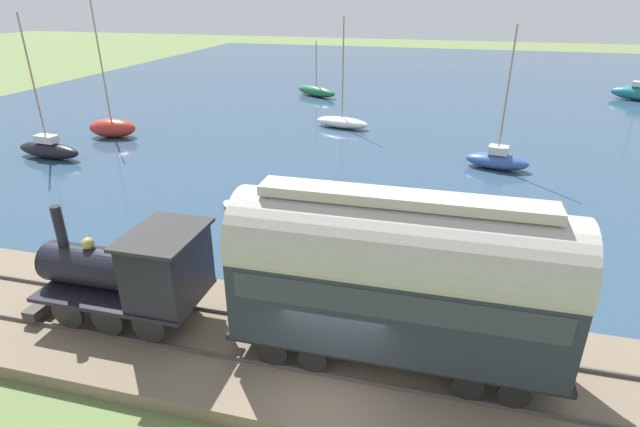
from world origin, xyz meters
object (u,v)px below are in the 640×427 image
object	(u,v)px
sailboat_blue	(497,159)
rowboat_near_shore	(285,190)
steam_locomotive	(135,270)
passenger_coach	(397,275)
sailboat_red	(112,127)
rowboat_mid_harbor	(466,199)
sailboat_black	(48,148)
sailboat_white	(342,122)
rowboat_off_pier	(236,208)
sailboat_teal	(639,93)
sailboat_green	(316,91)

from	to	relation	value
sailboat_blue	rowboat_near_shore	distance (m)	12.67
steam_locomotive	passenger_coach	distance (m)	7.47
passenger_coach	sailboat_red	bearing A→B (deg)	49.07
rowboat_mid_harbor	sailboat_black	bearing A→B (deg)	89.63
sailboat_white	sailboat_black	distance (m)	19.69
passenger_coach	rowboat_mid_harbor	distance (m)	13.22
steam_locomotive	sailboat_blue	world-z (taller)	sailboat_blue
sailboat_red	rowboat_mid_harbor	xyz separation A→B (m)	(-6.17, -23.87, -0.47)
passenger_coach	sailboat_black	world-z (taller)	sailboat_black
steam_locomotive	sailboat_red	distance (m)	23.78
sailboat_black	sailboat_red	bearing A→B (deg)	-4.53
sailboat_blue	rowboat_near_shore	xyz separation A→B (m)	(-6.95, 10.60, -0.28)
passenger_coach	rowboat_off_pier	distance (m)	12.69
sailboat_blue	rowboat_off_pier	size ratio (longest dim) A/B	3.75
passenger_coach	sailboat_black	size ratio (longest dim) A/B	1.01
sailboat_white	rowboat_near_shore	distance (m)	13.84
passenger_coach	sailboat_teal	xyz separation A→B (m)	(42.14, -17.90, -2.44)
sailboat_teal	sailboat_white	bearing A→B (deg)	148.00
rowboat_off_pier	sailboat_black	bearing A→B (deg)	111.27
rowboat_off_pier	sailboat_red	bearing A→B (deg)	93.27
rowboat_near_shore	sailboat_teal	bearing A→B (deg)	-49.73
passenger_coach	rowboat_near_shore	world-z (taller)	passenger_coach
sailboat_blue	sailboat_teal	xyz separation A→B (m)	(23.62, -14.07, 0.15)
steam_locomotive	sailboat_red	world-z (taller)	sailboat_red
sailboat_white	sailboat_green	bearing A→B (deg)	36.57
sailboat_green	sailboat_teal	distance (m)	30.13
sailboat_blue	sailboat_white	distance (m)	12.65
sailboat_blue	steam_locomotive	bearing A→B (deg)	159.78
passenger_coach	sailboat_black	xyz separation A→B (m)	(13.77, 22.66, -2.55)
sailboat_green	sailboat_black	size ratio (longest dim) A/B	0.61
sailboat_teal	rowboat_near_shore	size ratio (longest dim) A/B	3.77
passenger_coach	rowboat_near_shore	xyz separation A→B (m)	(11.57, 6.77, -2.88)
sailboat_green	passenger_coach	bearing A→B (deg)	-132.44
rowboat_near_shore	rowboat_mid_harbor	world-z (taller)	rowboat_near_shore
sailboat_white	sailboat_black	bearing A→B (deg)	138.92
rowboat_mid_harbor	steam_locomotive	bearing A→B (deg)	145.28
passenger_coach	sailboat_blue	xyz separation A→B (m)	(18.52, -3.83, -2.59)
sailboat_blue	rowboat_mid_harbor	size ratio (longest dim) A/B	2.94
steam_locomotive	rowboat_near_shore	xyz separation A→B (m)	(11.57, -0.64, -1.93)
steam_locomotive	sailboat_blue	distance (m)	21.73
sailboat_white	sailboat_blue	bearing A→B (deg)	-110.31
passenger_coach	sailboat_red	size ratio (longest dim) A/B	0.93
sailboat_black	rowboat_mid_harbor	distance (m)	24.78
sailboat_red	rowboat_mid_harbor	bearing A→B (deg)	-113.54
sailboat_red	rowboat_near_shore	xyz separation A→B (m)	(-7.32, -15.01, -0.42)
sailboat_teal	sailboat_white	distance (m)	29.82
passenger_coach	rowboat_mid_harbor	bearing A→B (deg)	-9.35
steam_locomotive	rowboat_off_pier	xyz separation A→B (m)	(9.07, 0.94, -2.04)
passenger_coach	rowboat_near_shore	bearing A→B (deg)	30.31
passenger_coach	rowboat_off_pier	size ratio (longest dim) A/B	4.02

